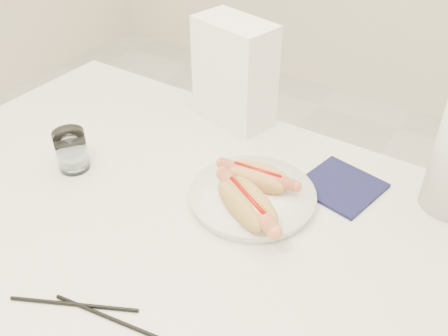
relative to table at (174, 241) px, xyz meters
The scene contains 9 objects.
table is the anchor object (origin of this frame).
plate 0.17m from the table, 49.97° to the left, with size 0.23×0.23×0.02m, color white.
hotdog_left 0.20m from the table, 57.33° to the left, with size 0.15×0.07×0.04m.
hotdog_right 0.17m from the table, 28.68° to the left, with size 0.17×0.13×0.05m.
water_glass 0.28m from the table, behind, with size 0.06×0.06×0.09m, color silver.
chopstick_near 0.24m from the table, 90.12° to the right, with size 0.01×0.01×0.20m, color black.
chopstick_far 0.24m from the table, 73.93° to the right, with size 0.01×0.01×0.20m, color black.
napkin_box 0.40m from the table, 104.63° to the left, with size 0.18×0.10×0.24m, color white.
navy_napkin 0.34m from the table, 48.34° to the left, with size 0.14×0.14×0.01m, color #121339.
Camera 1 is at (0.45, -0.51, 1.36)m, focal length 40.20 mm.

